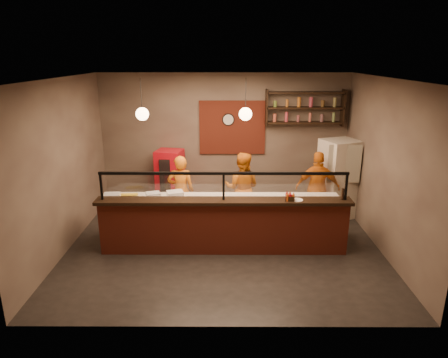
{
  "coord_description": "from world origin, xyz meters",
  "views": [
    {
      "loc": [
        0.03,
        -7.15,
        3.59
      ],
      "look_at": [
        0.0,
        0.3,
        1.27
      ],
      "focal_mm": 32.0,
      "sensor_mm": 36.0,
      "label": 1
    }
  ],
  "objects_px": {
    "wall_clock": "(228,120)",
    "cook_right": "(318,188)",
    "fridge": "(338,179)",
    "condiment_caddy": "(290,198)",
    "cook_mid": "(242,188)",
    "pizza_dough": "(207,200)",
    "cook_left": "(181,191)",
    "pepper_mill": "(343,194)",
    "red_cooler": "(170,178)"
  },
  "relations": [
    {
      "from": "wall_clock",
      "to": "cook_mid",
      "type": "relative_size",
      "value": 0.19
    },
    {
      "from": "wall_clock",
      "to": "pizza_dough",
      "type": "xyz_separation_m",
      "value": [
        -0.43,
        -2.39,
        -1.19
      ]
    },
    {
      "from": "pizza_dough",
      "to": "pepper_mill",
      "type": "distance_m",
      "value": 2.54
    },
    {
      "from": "condiment_caddy",
      "to": "red_cooler",
      "type": "bearing_deg",
      "value": 135.38
    },
    {
      "from": "fridge",
      "to": "pizza_dough",
      "type": "relative_size",
      "value": 3.26
    },
    {
      "from": "cook_left",
      "to": "fridge",
      "type": "distance_m",
      "value": 3.57
    },
    {
      "from": "cook_mid",
      "to": "pizza_dough",
      "type": "xyz_separation_m",
      "value": [
        -0.73,
        -1.07,
        0.11
      ]
    },
    {
      "from": "cook_mid",
      "to": "condiment_caddy",
      "type": "xyz_separation_m",
      "value": [
        0.81,
        -1.47,
        0.31
      ]
    },
    {
      "from": "condiment_caddy",
      "to": "pepper_mill",
      "type": "xyz_separation_m",
      "value": [
        0.97,
        0.06,
        0.06
      ]
    },
    {
      "from": "fridge",
      "to": "red_cooler",
      "type": "bearing_deg",
      "value": 149.13
    },
    {
      "from": "cook_mid",
      "to": "pepper_mill",
      "type": "height_order",
      "value": "cook_mid"
    },
    {
      "from": "wall_clock",
      "to": "red_cooler",
      "type": "distance_m",
      "value": 2.01
    },
    {
      "from": "wall_clock",
      "to": "pepper_mill",
      "type": "relative_size",
      "value": 1.42
    },
    {
      "from": "cook_mid",
      "to": "cook_right",
      "type": "xyz_separation_m",
      "value": [
        1.65,
        -0.01,
        0.01
      ]
    },
    {
      "from": "cook_left",
      "to": "condiment_caddy",
      "type": "relative_size",
      "value": 9.63
    },
    {
      "from": "red_cooler",
      "to": "pepper_mill",
      "type": "distance_m",
      "value": 4.28
    },
    {
      "from": "cook_left",
      "to": "condiment_caddy",
      "type": "bearing_deg",
      "value": 146.15
    },
    {
      "from": "cook_right",
      "to": "condiment_caddy",
      "type": "bearing_deg",
      "value": 66.9
    },
    {
      "from": "wall_clock",
      "to": "cook_right",
      "type": "bearing_deg",
      "value": -34.51
    },
    {
      "from": "fridge",
      "to": "red_cooler",
      "type": "relative_size",
      "value": 1.27
    },
    {
      "from": "wall_clock",
      "to": "fridge",
      "type": "height_order",
      "value": "wall_clock"
    },
    {
      "from": "fridge",
      "to": "cook_left",
      "type": "bearing_deg",
      "value": 166.6
    },
    {
      "from": "cook_left",
      "to": "fridge",
      "type": "xyz_separation_m",
      "value": [
        3.53,
        0.52,
        0.11
      ]
    },
    {
      "from": "fridge",
      "to": "pizza_dough",
      "type": "height_order",
      "value": "fridge"
    },
    {
      "from": "pizza_dough",
      "to": "condiment_caddy",
      "type": "bearing_deg",
      "value": -14.78
    },
    {
      "from": "wall_clock",
      "to": "cook_right",
      "type": "xyz_separation_m",
      "value": [
        1.95,
        -1.34,
        -1.29
      ]
    },
    {
      "from": "cook_mid",
      "to": "condiment_caddy",
      "type": "relative_size",
      "value": 9.85
    },
    {
      "from": "condiment_caddy",
      "to": "cook_right",
      "type": "bearing_deg",
      "value": 59.97
    },
    {
      "from": "cook_mid",
      "to": "cook_right",
      "type": "relative_size",
      "value": 0.99
    },
    {
      "from": "cook_left",
      "to": "pizza_dough",
      "type": "height_order",
      "value": "cook_left"
    },
    {
      "from": "cook_mid",
      "to": "red_cooler",
      "type": "bearing_deg",
      "value": -18.84
    },
    {
      "from": "cook_left",
      "to": "condiment_caddy",
      "type": "xyz_separation_m",
      "value": [
        2.14,
        -1.34,
        0.32
      ]
    },
    {
      "from": "cook_right",
      "to": "pepper_mill",
      "type": "relative_size",
      "value": 7.67
    },
    {
      "from": "cook_left",
      "to": "pepper_mill",
      "type": "height_order",
      "value": "cook_left"
    },
    {
      "from": "cook_mid",
      "to": "fridge",
      "type": "xyz_separation_m",
      "value": [
        2.2,
        0.39,
        0.1
      ]
    },
    {
      "from": "wall_clock",
      "to": "condiment_caddy",
      "type": "distance_m",
      "value": 3.17
    },
    {
      "from": "cook_right",
      "to": "fridge",
      "type": "xyz_separation_m",
      "value": [
        0.55,
        0.4,
        0.09
      ]
    },
    {
      "from": "condiment_caddy",
      "to": "fridge",
      "type": "bearing_deg",
      "value": 53.13
    },
    {
      "from": "fridge",
      "to": "pizza_dough",
      "type": "distance_m",
      "value": 3.27
    },
    {
      "from": "cook_left",
      "to": "red_cooler",
      "type": "distance_m",
      "value": 1.21
    },
    {
      "from": "pizza_dough",
      "to": "pepper_mill",
      "type": "height_order",
      "value": "pepper_mill"
    },
    {
      "from": "pizza_dough",
      "to": "pepper_mill",
      "type": "relative_size",
      "value": 2.6
    },
    {
      "from": "pepper_mill",
      "to": "cook_mid",
      "type": "bearing_deg",
      "value": 141.46
    },
    {
      "from": "cook_mid",
      "to": "fridge",
      "type": "relative_size",
      "value": 0.89
    },
    {
      "from": "cook_left",
      "to": "pizza_dough",
      "type": "bearing_deg",
      "value": 120.95
    },
    {
      "from": "cook_left",
      "to": "condiment_caddy",
      "type": "height_order",
      "value": "cook_left"
    },
    {
      "from": "cook_right",
      "to": "wall_clock",
      "type": "bearing_deg",
      "value": -27.58
    },
    {
      "from": "wall_clock",
      "to": "cook_right",
      "type": "distance_m",
      "value": 2.7
    },
    {
      "from": "condiment_caddy",
      "to": "pepper_mill",
      "type": "distance_m",
      "value": 0.97
    },
    {
      "from": "cook_right",
      "to": "pepper_mill",
      "type": "bearing_deg",
      "value": 101.97
    }
  ]
}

